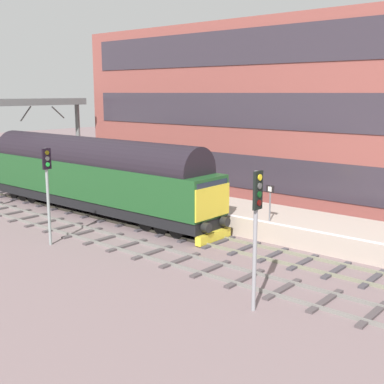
{
  "coord_description": "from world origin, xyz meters",
  "views": [
    {
      "loc": [
        -19.18,
        -17.54,
        7.3
      ],
      "look_at": [
        0.2,
        -1.19,
        2.3
      ],
      "focal_mm": 47.42,
      "sensor_mm": 36.0,
      "label": 1
    }
  ],
  "objects_px": {
    "diesel_locomotive": "(91,173)",
    "signal_post_mid": "(48,184)",
    "signal_post_near": "(256,221)",
    "platform_number_sign": "(270,197)",
    "waiting_passenger": "(160,177)"
  },
  "relations": [
    {
      "from": "signal_post_mid",
      "to": "waiting_passenger",
      "type": "height_order",
      "value": "signal_post_mid"
    },
    {
      "from": "diesel_locomotive",
      "to": "signal_post_mid",
      "type": "xyz_separation_m",
      "value": [
        -5.48,
        -3.59,
        0.54
      ]
    },
    {
      "from": "platform_number_sign",
      "to": "waiting_passenger",
      "type": "xyz_separation_m",
      "value": [
        1.97,
        9.42,
        -0.22
      ]
    },
    {
      "from": "signal_post_near",
      "to": "waiting_passenger",
      "type": "distance_m",
      "value": 16.51
    },
    {
      "from": "signal_post_near",
      "to": "platform_number_sign",
      "type": "bearing_deg",
      "value": 28.35
    },
    {
      "from": "diesel_locomotive",
      "to": "platform_number_sign",
      "type": "xyz_separation_m",
      "value": [
        2.02,
        -11.32,
        -0.27
      ]
    },
    {
      "from": "diesel_locomotive",
      "to": "signal_post_mid",
      "type": "relative_size",
      "value": 4.03
    },
    {
      "from": "waiting_passenger",
      "to": "platform_number_sign",
      "type": "bearing_deg",
      "value": 152.49
    },
    {
      "from": "signal_post_near",
      "to": "signal_post_mid",
      "type": "height_order",
      "value": "signal_post_near"
    },
    {
      "from": "signal_post_near",
      "to": "platform_number_sign",
      "type": "relative_size",
      "value": 2.67
    },
    {
      "from": "signal_post_mid",
      "to": "waiting_passenger",
      "type": "distance_m",
      "value": 9.68
    },
    {
      "from": "signal_post_near",
      "to": "signal_post_mid",
      "type": "distance_m",
      "value": 11.78
    },
    {
      "from": "diesel_locomotive",
      "to": "signal_post_mid",
      "type": "height_order",
      "value": "signal_post_mid"
    },
    {
      "from": "signal_post_near",
      "to": "platform_number_sign",
      "type": "xyz_separation_m",
      "value": [
        7.51,
        4.05,
        -0.92
      ]
    },
    {
      "from": "signal_post_mid",
      "to": "waiting_passenger",
      "type": "xyz_separation_m",
      "value": [
        9.47,
        1.69,
        -1.03
      ]
    }
  ]
}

